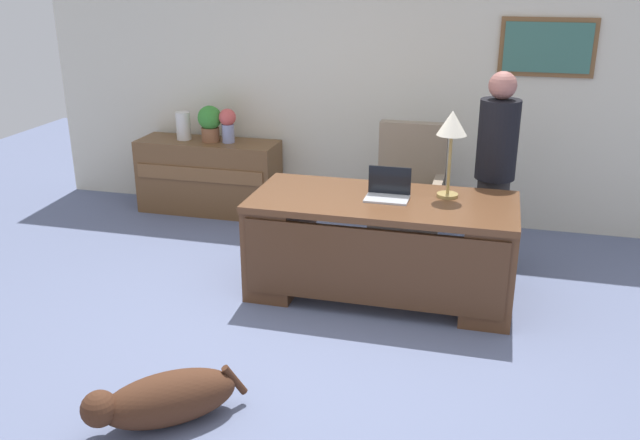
# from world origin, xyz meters

# --- Properties ---
(ground_plane) EXTENTS (12.00, 12.00, 0.00)m
(ground_plane) POSITION_xyz_m (0.00, 0.00, 0.00)
(ground_plane) COLOR slate
(back_wall) EXTENTS (7.00, 0.16, 2.70)m
(back_wall) POSITION_xyz_m (0.01, 2.60, 1.35)
(back_wall) COLOR beige
(back_wall) RESTS_ON ground_plane
(desk) EXTENTS (1.97, 0.90, 0.78)m
(desk) POSITION_xyz_m (0.34, 0.76, 0.43)
(desk) COLOR brown
(desk) RESTS_ON ground_plane
(credenza) EXTENTS (1.44, 0.50, 0.75)m
(credenza) POSITION_xyz_m (-1.71, 2.25, 0.37)
(credenza) COLOR brown
(credenza) RESTS_ON ground_plane
(armchair) EXTENTS (0.60, 0.59, 1.12)m
(armchair) POSITION_xyz_m (0.41, 1.78, 0.50)
(armchair) COLOR gray
(armchair) RESTS_ON ground_plane
(person_standing) EXTENTS (0.32, 0.32, 1.65)m
(person_standing) POSITION_xyz_m (1.13, 1.50, 0.85)
(person_standing) COLOR #262323
(person_standing) RESTS_ON ground_plane
(dog_lying) EXTENTS (0.78, 0.70, 0.30)m
(dog_lying) POSITION_xyz_m (-0.54, -1.13, 0.15)
(dog_lying) COLOR #472819
(dog_lying) RESTS_ON ground_plane
(laptop) EXTENTS (0.32, 0.22, 0.22)m
(laptop) POSITION_xyz_m (0.37, 0.82, 0.83)
(laptop) COLOR #B2B5BA
(laptop) RESTS_ON desk
(desk_lamp) EXTENTS (0.22, 0.22, 0.65)m
(desk_lamp) POSITION_xyz_m (0.80, 0.96, 1.30)
(desk_lamp) COLOR #9E8447
(desk_lamp) RESTS_ON desk
(vase_with_flowers) EXTENTS (0.17, 0.17, 0.34)m
(vase_with_flowers) POSITION_xyz_m (-1.48, 2.25, 0.94)
(vase_with_flowers) COLOR #8E96BF
(vase_with_flowers) RESTS_ON credenza
(vase_empty) EXTENTS (0.15, 0.15, 0.28)m
(vase_empty) POSITION_xyz_m (-1.96, 2.25, 0.89)
(vase_empty) COLOR silver
(vase_empty) RESTS_ON credenza
(potted_plant) EXTENTS (0.24, 0.24, 0.36)m
(potted_plant) POSITION_xyz_m (-1.67, 2.25, 0.94)
(potted_plant) COLOR brown
(potted_plant) RESTS_ON credenza
(dog_toy_bone) EXTENTS (0.09, 0.15, 0.05)m
(dog_toy_bone) POSITION_xyz_m (-0.61, -0.83, 0.03)
(dog_toy_bone) COLOR green
(dog_toy_bone) RESTS_ON ground_plane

